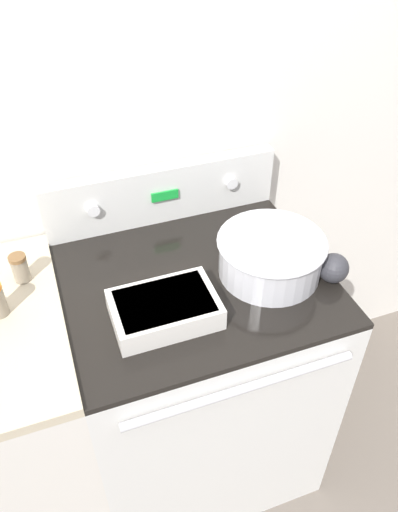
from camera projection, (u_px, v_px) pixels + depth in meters
name	position (u px, v px, depth m)	size (l,w,h in m)	color
kitchen_wall	(154.00, 130.00, 1.55)	(8.00, 0.05, 2.50)	silver
stove_range	(195.00, 375.00, 1.78)	(0.77, 0.71, 0.95)	silver
control_panel	(162.00, 193.00, 1.64)	(0.77, 0.07, 0.20)	silver
mixing_bowl	(271.00, 254.00, 1.44)	(0.32, 0.32, 0.12)	silver
casserole_dish	(165.00, 308.00, 1.32)	(0.28, 0.19, 0.07)	silver
ladle	(332.00, 267.00, 1.44)	(0.09, 0.32, 0.09)	#333338
spice_jar_brown_cap	(20.00, 268.00, 1.41)	(0.05, 0.05, 0.09)	gray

